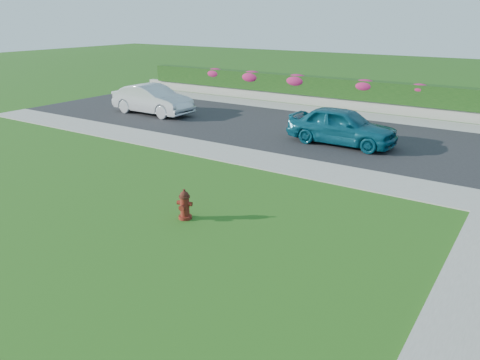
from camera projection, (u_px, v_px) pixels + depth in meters
The scene contains 14 objects.
ground at pixel (100, 276), 9.90m from camera, with size 120.00×120.00×0.00m, color black.
street_far at pixel (252, 124), 23.49m from camera, with size 26.00×8.00×0.04m, color black.
sidewalk_far at pixel (170, 142), 20.08m from camera, with size 24.00×2.00×0.04m, color gray.
sidewalk_beyond at pixel (363, 116), 25.35m from camera, with size 34.00×2.00×0.04m, color gray.
retaining_wall at pixel (372, 106), 26.43m from camera, with size 34.00×0.40×0.60m, color gray.
hedge at pixel (375, 91), 26.22m from camera, with size 32.00×0.90×1.10m, color black.
fire_hydrant at pixel (185, 205), 12.52m from camera, with size 0.44×0.42×0.84m.
sedan_teal at pixel (342, 126), 19.52m from camera, with size 1.84×4.56×1.55m, color #0C4C62.
sedan_silver at pixel (153, 100), 25.49m from camera, with size 1.67×4.77×1.57m, color #B3B7BB.
flower_clump_a at pixel (216, 73), 31.77m from camera, with size 1.39×0.89×0.70m, color #AF1E5D.
flower_clump_b at pixel (252, 77), 30.25m from camera, with size 1.57×1.01×0.78m, color #AF1E5D.
flower_clump_c at pixel (297, 81), 28.56m from camera, with size 1.56×1.00×0.78m, color #AF1E5D.
flower_clump_d at pixel (365, 86), 26.33m from camera, with size 1.42×0.91×0.71m, color #AF1E5D.
flower_clump_e at pixel (419, 89), 24.78m from camera, with size 1.15×0.74×0.58m, color #AF1E5D.
Camera 1 is at (7.25, -5.58, 5.23)m, focal length 35.00 mm.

